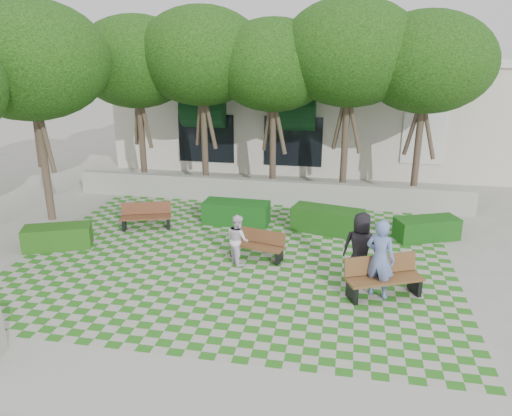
% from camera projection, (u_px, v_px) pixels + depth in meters
% --- Properties ---
extents(ground, '(90.00, 90.00, 0.00)m').
position_uv_depth(ground, '(227.00, 274.00, 13.27)').
color(ground, gray).
rests_on(ground, ground).
extents(lawn, '(12.00, 12.00, 0.00)m').
position_uv_depth(lawn, '(235.00, 259.00, 14.19)').
color(lawn, '#2B721E').
rests_on(lawn, ground).
extents(sidewalk_south, '(16.00, 2.00, 0.01)m').
position_uv_depth(sidewalk_south, '(163.00, 391.00, 8.90)').
color(sidewalk_south, '#9E9B93').
rests_on(sidewalk_south, ground).
extents(sidewalk_west, '(2.00, 12.00, 0.01)m').
position_uv_depth(sidewalk_west, '(10.00, 240.00, 15.48)').
color(sidewalk_west, '#9E9B93').
rests_on(sidewalk_west, ground).
extents(retaining_wall, '(15.00, 0.36, 0.90)m').
position_uv_depth(retaining_wall, '(267.00, 191.00, 18.88)').
color(retaining_wall, '#9E9B93').
rests_on(retaining_wall, ground).
extents(bench_east, '(1.95, 1.33, 0.98)m').
position_uv_depth(bench_east, '(383.00, 278.00, 12.06)').
color(bench_east, brown).
rests_on(bench_east, ground).
extents(bench_mid, '(1.62, 0.86, 0.81)m').
position_uv_depth(bench_mid, '(258.00, 245.00, 14.15)').
color(bench_mid, brown).
rests_on(bench_mid, ground).
extents(bench_west, '(1.69, 0.99, 0.84)m').
position_uv_depth(bench_west, '(146.00, 216.00, 16.38)').
color(bench_west, '#59311E').
rests_on(bench_west, ground).
extents(hedge_east, '(2.10, 1.47, 0.68)m').
position_uv_depth(hedge_east, '(427.00, 229.00, 15.51)').
color(hedge_east, '#144612').
rests_on(hedge_east, ground).
extents(hedge_midright, '(2.38, 1.37, 0.78)m').
position_uv_depth(hedge_midright, '(327.00, 220.00, 16.09)').
color(hedge_midright, '#174612').
rests_on(hedge_midright, ground).
extents(hedge_midleft, '(2.21, 0.94, 0.76)m').
position_uv_depth(hedge_midleft, '(236.00, 213.00, 16.79)').
color(hedge_midleft, '#124616').
rests_on(hedge_midleft, ground).
extents(hedge_west, '(2.08, 1.44, 0.68)m').
position_uv_depth(hedge_west, '(58.00, 237.00, 14.87)').
color(hedge_west, '#1F4C14').
rests_on(hedge_west, ground).
extents(person_blue, '(0.85, 0.73, 1.97)m').
position_uv_depth(person_blue, '(380.00, 259.00, 11.87)').
color(person_blue, '#657AB8').
rests_on(person_blue, ground).
extents(person_dark, '(0.98, 0.72, 1.86)m').
position_uv_depth(person_dark, '(361.00, 248.00, 12.62)').
color(person_dark, black).
rests_on(person_dark, ground).
extents(person_white, '(0.85, 0.87, 1.41)m').
position_uv_depth(person_white, '(238.00, 239.00, 13.73)').
color(person_white, white).
rests_on(person_white, ground).
extents(tree_row, '(17.70, 13.40, 7.41)m').
position_uv_depth(tree_row, '(214.00, 61.00, 17.45)').
color(tree_row, '#47382B').
rests_on(tree_row, ground).
extents(building, '(18.00, 8.92, 5.15)m').
position_uv_depth(building, '(311.00, 109.00, 25.36)').
color(building, beige).
rests_on(building, ground).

